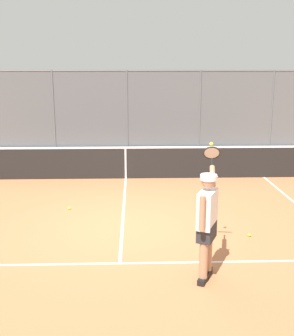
# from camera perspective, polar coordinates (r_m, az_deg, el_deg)

# --- Properties ---
(ground_plane) EXTENTS (60.00, 60.00, 0.00)m
(ground_plane) POSITION_cam_1_polar(r_m,az_deg,el_deg) (8.64, -3.42, -8.10)
(ground_plane) COLOR #B76B42
(court_line_markings) EXTENTS (8.41, 10.11, 0.01)m
(court_line_markings) POSITION_cam_1_polar(r_m,az_deg,el_deg) (6.85, -3.87, -14.16)
(court_line_markings) COLOR white
(court_line_markings) RESTS_ON ground
(fence_backdrop) EXTENTS (20.37, 1.37, 3.16)m
(fence_backdrop) POSITION_cam_1_polar(r_m,az_deg,el_deg) (17.12, -2.71, 7.71)
(fence_backdrop) COLOR #565B60
(fence_backdrop) RESTS_ON ground
(tennis_net) EXTENTS (10.80, 0.09, 1.07)m
(tennis_net) POSITION_cam_1_polar(r_m,az_deg,el_deg) (12.21, -2.99, 0.79)
(tennis_net) COLOR #2D2D2D
(tennis_net) RESTS_ON ground
(tennis_player) EXTENTS (0.55, 1.38, 1.98)m
(tennis_player) POSITION_cam_1_polar(r_m,az_deg,el_deg) (6.32, 8.32, -6.91)
(tennis_player) COLOR black
(tennis_player) RESTS_ON ground
(tennis_ball_near_net) EXTENTS (0.07, 0.07, 0.07)m
(tennis_ball_near_net) POSITION_cam_1_polar(r_m,az_deg,el_deg) (8.37, 13.97, -8.99)
(tennis_ball_near_net) COLOR #C1D138
(tennis_ball_near_net) RESTS_ON ground
(tennis_ball_mid_court) EXTENTS (0.07, 0.07, 0.07)m
(tennis_ball_mid_court) POSITION_cam_1_polar(r_m,az_deg,el_deg) (9.79, -10.73, -5.49)
(tennis_ball_mid_court) COLOR #D6E042
(tennis_ball_mid_court) RESTS_ON ground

